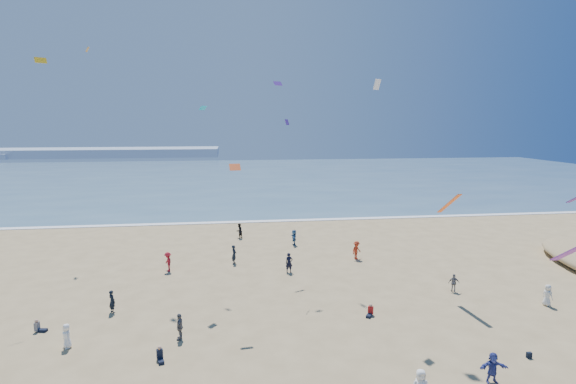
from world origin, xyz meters
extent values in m
cube|color=#476B84|center=(0.00, 95.00, 0.03)|extent=(220.00, 100.00, 0.06)
cube|color=white|center=(0.00, 45.00, 0.04)|extent=(220.00, 1.20, 0.08)
cube|color=#7A8EA8|center=(-60.00, 170.00, 1.60)|extent=(110.00, 20.00, 3.20)
imported|color=black|center=(-0.60, 27.14, 0.89)|extent=(0.59, 0.74, 1.79)
imported|color=#B13119|center=(11.31, 26.99, 0.90)|extent=(1.33, 1.23, 1.79)
imported|color=#366595|center=(5.98, 32.85, 0.85)|extent=(0.52, 1.58, 1.70)
imported|color=white|center=(-10.69, 12.23, 0.74)|extent=(0.80, 0.87, 1.48)
imported|color=black|center=(4.22, 23.92, 0.89)|extent=(0.70, 0.51, 1.78)
imported|color=#A31723|center=(-6.54, 25.68, 0.88)|extent=(1.04, 1.30, 1.77)
imported|color=slate|center=(16.53, 17.62, 0.72)|extent=(0.91, 0.56, 1.44)
imported|color=black|center=(0.11, 36.56, 0.87)|extent=(1.05, 1.07, 1.74)
imported|color=slate|center=(-4.15, 12.41, 0.84)|extent=(0.54, 1.03, 1.68)
imported|color=silver|center=(21.95, 14.13, 0.80)|extent=(0.71, 0.89, 1.60)
imported|color=black|center=(-9.29, 17.09, 0.82)|extent=(0.69, 0.70, 1.63)
imported|color=#333E8E|center=(12.30, 5.53, 0.81)|extent=(1.52, 0.57, 1.61)
cube|color=black|center=(15.79, 7.49, 0.17)|extent=(0.28, 0.18, 0.34)
cube|color=#C84316|center=(-0.54, 16.19, 10.29)|extent=(0.80, 0.56, 0.42)
cube|color=#502793|center=(3.75, 28.25, 16.86)|extent=(0.90, 0.67, 0.40)
cube|color=#4C2593|center=(3.84, 22.34, 13.29)|extent=(0.48, 0.78, 0.47)
cube|color=#0D9AD0|center=(-2.83, 21.61, 14.38)|extent=(0.67, 0.73, 0.32)
cube|color=yellow|center=(-14.77, 22.57, 17.88)|extent=(0.80, 0.65, 0.44)
cube|color=#FA9F2F|center=(-15.07, 35.70, 20.68)|extent=(0.30, 0.53, 0.51)
cube|color=white|center=(9.27, 16.20, 15.85)|extent=(0.61, 0.50, 0.71)
cube|color=#FA5A1A|center=(15.40, 16.94, 7.25)|extent=(0.35, 2.64, 1.87)
camera|label=1|loc=(-0.97, -14.28, 13.28)|focal=28.00mm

